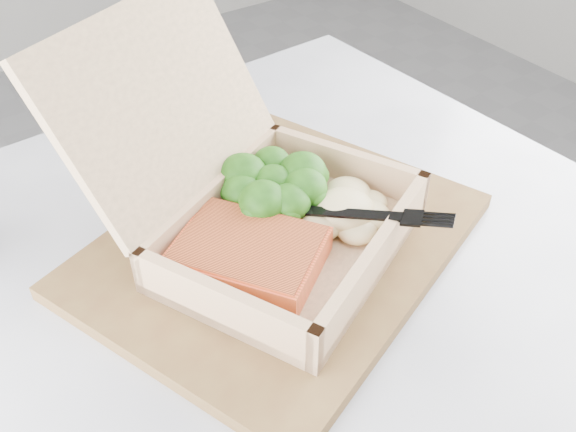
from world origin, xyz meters
TOP-DOWN VIEW (x-y plane):
  - cafe_table at (0.22, -0.02)m, footprint 0.76×0.76m
  - serving_tray at (0.23, 0.01)m, footprint 0.42×0.38m
  - takeout_container at (0.22, 0.03)m, footprint 0.31×0.33m
  - salmon_fillet at (0.19, -0.01)m, footprint 0.14×0.15m
  - broccoli_pile at (0.25, 0.04)m, footprint 0.11×0.11m
  - mashed_potatoes at (0.29, -0.02)m, footprint 0.09×0.08m
  - plastic_fork at (0.26, -0.01)m, footprint 0.10×0.13m
  - receipt at (0.26, 0.21)m, footprint 0.09×0.16m

SIDE VIEW (x-z plane):
  - cafe_table at x=0.22m, z-range 0.17..0.87m
  - receipt at x=0.26m, z-range 0.70..0.70m
  - serving_tray at x=0.23m, z-range 0.70..0.71m
  - salmon_fillet at x=0.19m, z-range 0.72..0.75m
  - mashed_potatoes at x=0.29m, z-range 0.72..0.76m
  - broccoli_pile at x=0.25m, z-range 0.72..0.76m
  - plastic_fork at x=0.26m, z-range 0.74..0.76m
  - takeout_container at x=0.22m, z-range 0.67..0.86m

